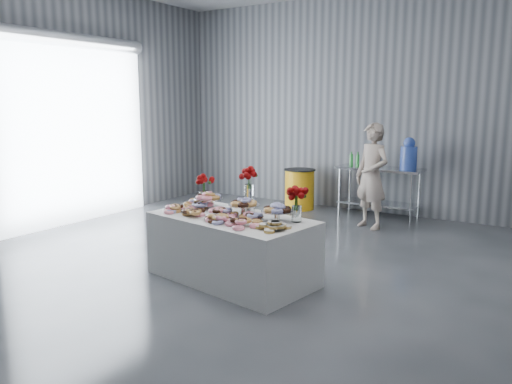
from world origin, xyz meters
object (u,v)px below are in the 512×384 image
person (372,176)px  prep_table (379,183)px  water_jug (409,155)px  trash_barrel (299,189)px  display_table (232,248)px

person → prep_table: bearing=124.1°
water_jug → prep_table: bearing=180.0°
prep_table → person: bearing=-79.5°
water_jug → trash_barrel: 2.16m
prep_table → person: person is taller
display_table → person: bearing=81.0°
display_table → person: size_ratio=1.10×
prep_table → trash_barrel: prep_table is taller
display_table → person: person is taller
prep_table → person: 0.89m
prep_table → display_table: bearing=-95.0°
prep_table → water_jug: size_ratio=2.71×
water_jug → person: (-0.34, -0.84, -0.29)m
display_table → water_jug: size_ratio=3.43×
prep_table → person: (0.16, -0.84, 0.24)m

